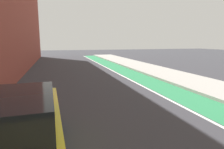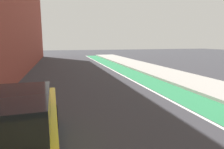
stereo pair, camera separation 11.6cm
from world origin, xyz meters
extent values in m
plane|color=#38383D|center=(0.00, 16.12, 0.00)|extent=(88.51, 88.51, 0.00)
cube|color=#2D8451|center=(3.22, 18.12, 0.00)|extent=(1.60, 40.23, 0.00)
cube|color=white|center=(2.32, 18.12, 0.00)|extent=(0.12, 40.23, 0.00)
cube|color=#A8A59E|center=(5.52, 18.12, 0.07)|extent=(3.00, 40.23, 0.14)
cube|color=yellow|center=(-2.97, 9.47, 0.68)|extent=(1.98, 4.58, 0.70)
cylinder|color=black|center=(-2.18, 11.21, 0.33)|extent=(0.24, 0.67, 0.66)
camera|label=1|loc=(-2.08, 5.97, 2.37)|focal=31.16mm
camera|label=2|loc=(-1.97, 5.94, 2.37)|focal=31.16mm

